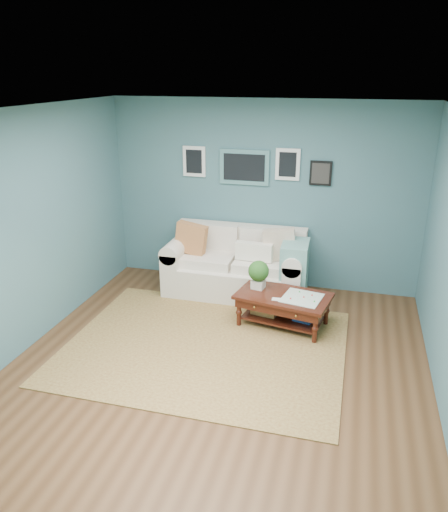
% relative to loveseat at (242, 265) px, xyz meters
% --- Properties ---
extents(room_shell, '(5.00, 5.02, 2.70)m').
position_rel_loveseat_xyz_m(room_shell, '(0.19, -1.97, 0.94)').
color(room_shell, brown).
rests_on(room_shell, ground).
extents(area_rug, '(3.21, 2.56, 0.01)m').
position_rel_loveseat_xyz_m(area_rug, '(-0.07, -1.60, -0.42)').
color(area_rug, brown).
rests_on(area_rug, ground).
extents(loveseat, '(2.03, 0.92, 1.04)m').
position_rel_loveseat_xyz_m(loveseat, '(0.00, 0.00, 0.00)').
color(loveseat, silver).
rests_on(loveseat, ground).
extents(coffee_table, '(1.24, 0.86, 0.80)m').
position_rel_loveseat_xyz_m(coffee_table, '(0.67, -0.82, -0.07)').
color(coffee_table, black).
rests_on(coffee_table, ground).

